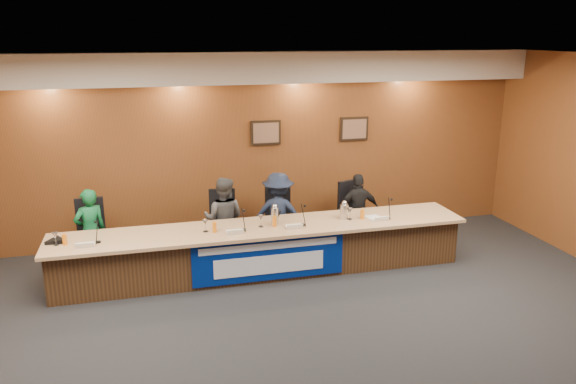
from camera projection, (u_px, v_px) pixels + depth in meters
name	position (u px, v px, depth m)	size (l,w,h in m)	color
floor	(309.00, 357.00, 6.25)	(10.00, 10.00, 0.00)	black
ceiling	(312.00, 63.00, 5.37)	(10.00, 8.00, 0.04)	silver
wall_back	(243.00, 148.00, 9.53)	(10.00, 0.04, 3.20)	brown
soffit	(243.00, 68.00, 8.93)	(10.00, 0.50, 0.50)	beige
dais_body	(263.00, 250.00, 8.39)	(6.00, 0.80, 0.70)	#412815
dais_top	(264.00, 228.00, 8.24)	(6.10, 0.95, 0.05)	tan
banner	(269.00, 259.00, 7.99)	(2.20, 0.02, 0.65)	navy
banner_text_upper	(269.00, 246.00, 7.92)	(2.00, 0.01, 0.10)	silver
banner_text_lower	(270.00, 265.00, 8.00)	(1.60, 0.01, 0.28)	silver
wall_photo_left	(266.00, 133.00, 9.53)	(0.52, 0.04, 0.42)	black
wall_photo_right	(354.00, 129.00, 9.92)	(0.52, 0.04, 0.42)	black
panelist_a	(91.00, 231.00, 8.33)	(0.47, 0.31, 1.30)	#0F5A2F
panelist_b	(224.00, 219.00, 8.80)	(0.65, 0.51, 1.34)	#444649
panelist_c	(278.00, 214.00, 9.01)	(0.88, 0.51, 1.36)	#161F34
panelist_d	(358.00, 211.00, 9.36)	(0.74, 0.31, 1.25)	black
office_chair_a	(92.00, 239.00, 8.47)	(0.48, 0.48, 0.08)	black
office_chair_b	(223.00, 228.00, 8.95)	(0.48, 0.48, 0.08)	black
office_chair_c	(277.00, 224.00, 9.16)	(0.48, 0.48, 0.08)	black
office_chair_d	(356.00, 217.00, 9.49)	(0.48, 0.48, 0.08)	black
nameplate_a	(85.00, 245.00, 7.38)	(0.24, 0.06, 0.09)	white
microphone_a	(98.00, 242.00, 7.58)	(0.07, 0.07, 0.02)	black
juice_glass_a	(65.00, 240.00, 7.48)	(0.06, 0.06, 0.15)	orange
water_glass_a	(56.00, 239.00, 7.47)	(0.08, 0.08, 0.18)	silver
nameplate_b	(235.00, 232.00, 7.88)	(0.24, 0.06, 0.09)	white
microphone_b	(243.00, 230.00, 8.05)	(0.07, 0.07, 0.02)	black
juice_glass_b	(214.00, 227.00, 7.96)	(0.06, 0.06, 0.15)	orange
water_glass_b	(205.00, 226.00, 7.98)	(0.08, 0.08, 0.18)	silver
nameplate_c	(295.00, 226.00, 8.10)	(0.24, 0.06, 0.09)	white
microphone_c	(303.00, 225.00, 8.26)	(0.07, 0.07, 0.02)	black
juice_glass_c	(275.00, 222.00, 8.20)	(0.06, 0.06, 0.15)	orange
water_glass_c	(261.00, 221.00, 8.18)	(0.08, 0.08, 0.18)	silver
nameplate_d	(382.00, 219.00, 8.43)	(0.24, 0.06, 0.09)	white
microphone_d	(388.00, 218.00, 8.58)	(0.07, 0.07, 0.02)	black
juice_glass_d	(362.00, 214.00, 8.54)	(0.06, 0.06, 0.15)	orange
water_glass_d	(350.00, 214.00, 8.50)	(0.08, 0.08, 0.18)	silver
carafe_mid	(275.00, 216.00, 8.29)	(0.11, 0.11, 0.25)	silver
carafe_right	(344.00, 212.00, 8.54)	(0.13, 0.13, 0.22)	silver
speakerphone	(56.00, 241.00, 7.58)	(0.32, 0.32, 0.05)	black
paper_stack	(375.00, 218.00, 8.59)	(0.22, 0.30, 0.01)	white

